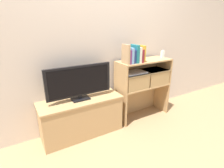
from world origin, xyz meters
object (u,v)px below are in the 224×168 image
tv (80,82)px  book_navy (132,56)px  book_mustard (142,54)px  storage_basket_left (133,80)px  book_maroon (140,56)px  baby_monitor (163,54)px  tv_stand (82,117)px  book_plum (128,57)px  book_teal (135,54)px  book_tan (126,54)px  laptop (134,72)px  book_skyblue (130,55)px  storage_basket_right (154,76)px  book_ivory (137,55)px

tv → book_navy: 0.77m
book_mustard → storage_basket_left: (-0.10, 0.04, -0.37)m
book_maroon → baby_monitor: size_ratio=1.28×
tv_stand → book_plum: bearing=-6.9°
tv_stand → book_teal: book_teal is taller
storage_basket_left → book_tan: bearing=-165.6°
book_maroon → laptop: book_maroon is taller
book_skyblue → storage_basket_right: bearing=5.0°
tv → storage_basket_left: 0.79m
book_maroon → book_teal: bearing=180.0°
book_plum → storage_basket_right: bearing=4.7°
book_teal → storage_basket_right: 0.57m
book_teal → book_ivory: bearing=-0.0°
book_skyblue → book_teal: size_ratio=0.87×
book_mustard → baby_monitor: book_mustard is taller
book_tan → book_mustard: 0.27m
tv → book_ivory: bearing=-5.5°
book_navy → book_ivory: 0.09m
storage_basket_right → book_ivory: bearing=-173.3°
book_teal → baby_monitor: book_teal is taller
book_tan → book_navy: book_tan is taller
book_skyblue → storage_basket_left: (0.11, 0.04, -0.37)m
book_navy → book_tan: bearing=180.0°
book_navy → book_plum: bearing=180.0°
tv → laptop: size_ratio=2.45×
storage_basket_left → laptop: 0.11m
book_maroon → storage_basket_left: size_ratio=0.46×
book_skyblue → book_tan: bearing=180.0°
book_mustard → storage_basket_left: 0.39m
tv → baby_monitor: size_ratio=6.08×
book_maroon → book_skyblue: bearing=180.0°
book_navy → storage_basket_left: book_navy is taller
book_tan → book_navy: 0.11m
tv_stand → book_tan: bearing=-7.3°
tv → book_ivory: size_ratio=3.98×
tv → storage_basket_left: bearing=-2.4°
book_ivory → book_mustard: size_ratio=0.92×
book_tan → book_skyblue: 0.07m
book_teal → book_maroon: (0.08, -0.00, -0.03)m
book_plum → storage_basket_left: (0.14, 0.04, -0.35)m
tv → book_tan: bearing=-7.2°
book_maroon → tv_stand: bearing=174.7°
book_maroon → storage_basket_right: 0.49m
tv → book_maroon: 0.89m
baby_monitor → storage_basket_right: 0.35m
book_ivory → storage_basket_left: book_ivory is taller
book_ivory → book_mustard: (0.08, 0.00, 0.01)m
book_plum → book_mustard: (0.24, 0.00, 0.02)m
book_tan → laptop: book_tan is taller
book_plum → storage_basket_right: book_plum is taller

